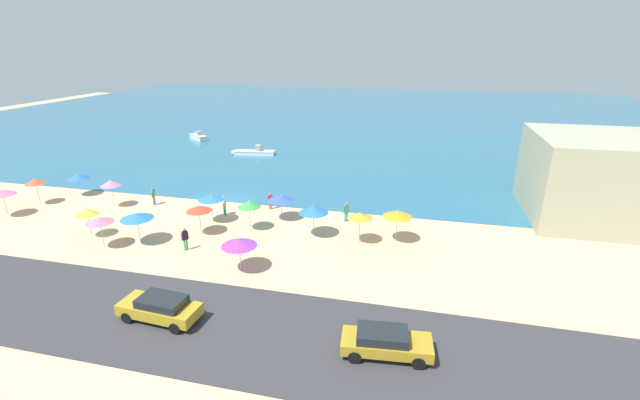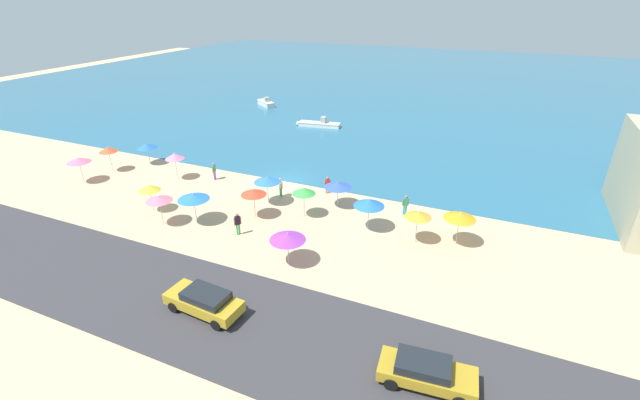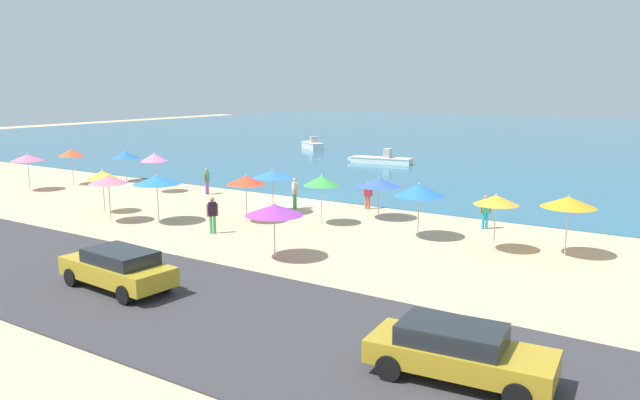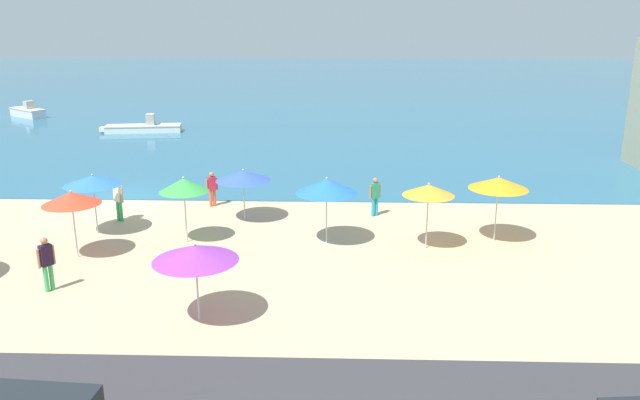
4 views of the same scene
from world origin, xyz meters
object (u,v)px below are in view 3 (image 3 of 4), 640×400
(beach_umbrella_3, at_px, (274,210))
(bather_3, at_px, (368,194))
(bather_2, at_px, (485,210))
(beach_umbrella_4, at_px, (379,183))
(beach_umbrella_13, at_px, (419,190))
(beach_umbrella_8, at_px, (157,180))
(parked_car_1, at_px, (458,351))
(skiff_nearshore, at_px, (312,145))
(skiff_offshore, at_px, (381,160))
(beach_umbrella_9, at_px, (102,175))
(beach_umbrella_12, at_px, (496,200))
(bather_1, at_px, (212,213))
(beach_umbrella_2, at_px, (273,174))
(bather_4, at_px, (207,180))
(beach_umbrella_0, at_px, (154,157))
(beach_umbrella_7, at_px, (27,158))
(beach_umbrella_14, at_px, (125,155))
(bather_0, at_px, (295,192))
(beach_umbrella_6, at_px, (322,181))
(beach_umbrella_11, at_px, (71,153))
(beach_umbrella_10, at_px, (246,180))
(beach_umbrella_1, at_px, (108,180))
(beach_umbrella_5, at_px, (569,202))
(parked_car_2, at_px, (118,268))

(beach_umbrella_3, xyz_separation_m, bather_3, (-1.82, 11.14, -1.14))
(beach_umbrella_3, relative_size, bather_2, 1.40)
(beach_umbrella_4, height_order, beach_umbrella_13, beach_umbrella_13)
(beach_umbrella_8, bearing_deg, parked_car_1, -23.19)
(skiff_nearshore, relative_size, skiff_offshore, 0.66)
(beach_umbrella_3, bearing_deg, beach_umbrella_9, 170.72)
(beach_umbrella_8, relative_size, beach_umbrella_12, 0.99)
(bather_1, distance_m, bather_2, 13.34)
(beach_umbrella_2, height_order, bather_4, beach_umbrella_2)
(bather_1, bearing_deg, beach_umbrella_12, 18.85)
(beach_umbrella_0, xyz_separation_m, beach_umbrella_7, (-7.69, -4.16, -0.11))
(beach_umbrella_0, relative_size, beach_umbrella_7, 1.06)
(beach_umbrella_0, xyz_separation_m, bather_2, (21.80, 1.53, -1.37))
(bather_2, xyz_separation_m, skiff_offshore, (-16.22, 19.89, -0.57))
(beach_umbrella_14, xyz_separation_m, bather_0, (16.41, -1.58, -0.95))
(beach_umbrella_3, xyz_separation_m, beach_umbrella_13, (3.47, 6.43, 0.21))
(beach_umbrella_6, relative_size, skiff_offshore, 0.43)
(beach_umbrella_3, bearing_deg, beach_umbrella_11, 162.71)
(beach_umbrella_6, height_order, beach_umbrella_10, beach_umbrella_6)
(beach_umbrella_6, height_order, beach_umbrella_8, beach_umbrella_6)
(beach_umbrella_10, height_order, skiff_nearshore, beach_umbrella_10)
(beach_umbrella_6, relative_size, bather_3, 1.61)
(beach_umbrella_10, relative_size, bather_1, 1.40)
(beach_umbrella_12, height_order, parked_car_1, beach_umbrella_12)
(skiff_nearshore, bearing_deg, beach_umbrella_3, -58.07)
(beach_umbrella_13, relative_size, skiff_offshore, 0.43)
(beach_umbrella_11, distance_m, bather_2, 29.32)
(beach_umbrella_10, height_order, parked_car_1, beach_umbrella_10)
(beach_umbrella_2, xyz_separation_m, skiff_nearshore, (-17.38, 29.72, -1.71))
(beach_umbrella_1, bearing_deg, parked_car_1, -18.04)
(beach_umbrella_1, distance_m, beach_umbrella_5, 22.15)
(beach_umbrella_13, xyz_separation_m, bather_3, (-5.29, 4.71, -1.36))
(beach_umbrella_11, distance_m, bather_3, 22.25)
(beach_umbrella_12, bearing_deg, beach_umbrella_8, -166.51)
(beach_umbrella_7, xyz_separation_m, bather_0, (18.70, 4.62, -1.20))
(beach_umbrella_1, height_order, skiff_nearshore, beach_umbrella_1)
(bather_0, distance_m, bather_4, 7.68)
(beach_umbrella_12, relative_size, beach_umbrella_13, 0.97)
(beach_umbrella_13, distance_m, bather_4, 16.78)
(bather_1, bearing_deg, beach_umbrella_5, 18.66)
(bather_3, bearing_deg, beach_umbrella_14, -177.93)
(beach_umbrella_2, bearing_deg, beach_umbrella_7, -170.62)
(beach_umbrella_1, distance_m, beach_umbrella_12, 19.28)
(bather_2, xyz_separation_m, skiff_nearshore, (-28.52, 27.05, -0.48))
(bather_1, height_order, bather_4, bather_1)
(beach_umbrella_4, distance_m, parked_car_1, 18.54)
(beach_umbrella_5, relative_size, parked_car_1, 0.57)
(bather_2, height_order, bather_4, bather_2)
(beach_umbrella_1, height_order, bather_4, beach_umbrella_1)
(beach_umbrella_7, relative_size, parked_car_2, 0.54)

